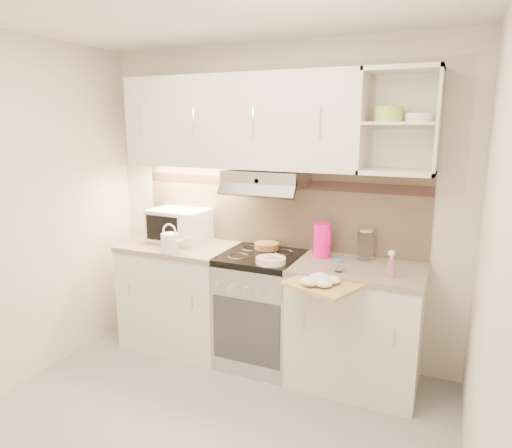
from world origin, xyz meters
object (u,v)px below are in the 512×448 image
at_px(plate_stack, 271,260).
at_px(spray_bottle, 391,266).
at_px(microwave, 179,225).
at_px(cutting_board, 324,284).
at_px(watering_can, 171,242).
at_px(electric_range, 261,309).
at_px(glass_jar, 365,244).
at_px(pink_pitcher, 322,240).

distance_m(plate_stack, spray_bottle, 0.84).
relative_size(microwave, cutting_board, 1.13).
xyz_separation_m(watering_can, cutting_board, (1.29, -0.16, -0.11)).
xyz_separation_m(microwave, plate_stack, (0.97, -0.30, -0.11)).
height_order(electric_range, plate_stack, plate_stack).
bearing_deg(cutting_board, electric_range, 168.50).
xyz_separation_m(watering_can, spray_bottle, (1.67, 0.09, -0.01)).
height_order(plate_stack, glass_jar, glass_jar).
bearing_deg(cutting_board, glass_jar, 96.12).
xyz_separation_m(microwave, spray_bottle, (1.81, -0.24, -0.06)).
bearing_deg(pink_pitcher, glass_jar, 29.04).
distance_m(plate_stack, pink_pitcher, 0.44).
height_order(plate_stack, cutting_board, plate_stack).
bearing_deg(pink_pitcher, watering_can, -147.39).
xyz_separation_m(glass_jar, spray_bottle, (0.23, -0.33, -0.05)).
height_order(glass_jar, spray_bottle, glass_jar).
height_order(pink_pitcher, glass_jar, pink_pitcher).
relative_size(plate_stack, spray_bottle, 1.17).
xyz_separation_m(electric_range, watering_can, (-0.68, -0.22, 0.53)).
height_order(microwave, plate_stack, microwave).
xyz_separation_m(glass_jar, cutting_board, (-0.15, -0.58, -0.15)).
bearing_deg(electric_range, cutting_board, -31.84).
xyz_separation_m(electric_range, spray_bottle, (0.98, -0.13, 0.52)).
bearing_deg(plate_stack, pink_pitcher, 46.26).
distance_m(microwave, pink_pitcher, 1.26).
distance_m(electric_range, microwave, 1.01).
distance_m(watering_can, spray_bottle, 1.67).
bearing_deg(watering_can, plate_stack, -1.88).
relative_size(electric_range, spray_bottle, 4.80).
relative_size(electric_range, pink_pitcher, 3.46).
distance_m(microwave, plate_stack, 1.02).
height_order(spray_bottle, cutting_board, spray_bottle).
height_order(electric_range, microwave, microwave).
xyz_separation_m(spray_bottle, cutting_board, (-0.38, -0.25, -0.10)).
relative_size(pink_pitcher, glass_jar, 1.11).
bearing_deg(electric_range, microwave, 171.97).
relative_size(pink_pitcher, spray_bottle, 1.38).
distance_m(glass_jar, spray_bottle, 0.40).
bearing_deg(plate_stack, electric_range, 129.66).
bearing_deg(glass_jar, microwave, -176.94).
height_order(watering_can, plate_stack, watering_can).
bearing_deg(glass_jar, pink_pitcher, -166.49).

